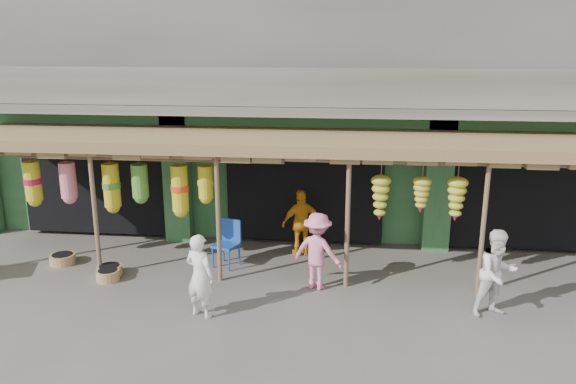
# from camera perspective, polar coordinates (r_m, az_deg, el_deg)

# --- Properties ---
(ground) EXTENTS (80.00, 80.00, 0.00)m
(ground) POSITION_cam_1_polar(r_m,az_deg,el_deg) (11.40, 0.79, -8.88)
(ground) COLOR #514C47
(ground) RESTS_ON ground
(building) EXTENTS (16.40, 6.80, 7.00)m
(building) POSITION_cam_1_polar(r_m,az_deg,el_deg) (15.32, 2.61, 10.38)
(building) COLOR gray
(building) RESTS_ON ground
(awning) EXTENTS (14.00, 2.70, 2.79)m
(awning) POSITION_cam_1_polar(r_m,az_deg,el_deg) (11.41, 0.37, 4.66)
(awning) COLOR brown
(awning) RESTS_ON ground
(blue_chair) EXTENTS (0.61, 0.62, 0.99)m
(blue_chair) POSITION_cam_1_polar(r_m,az_deg,el_deg) (11.99, -6.11, -4.89)
(blue_chair) COLOR #18469D
(blue_chair) RESTS_ON ground
(basket_left) EXTENTS (0.54, 0.54, 0.21)m
(basket_left) POSITION_cam_1_polar(r_m,az_deg,el_deg) (12.11, -17.69, -7.61)
(basket_left) COLOR olive
(basket_left) RESTS_ON ground
(basket_mid) EXTENTS (0.60, 0.60, 0.21)m
(basket_mid) POSITION_cam_1_polar(r_m,az_deg,el_deg) (13.06, -21.92, -6.33)
(basket_mid) COLOR olive
(basket_mid) RESTS_ON ground
(basket_right) EXTENTS (0.57, 0.57, 0.21)m
(basket_right) POSITION_cam_1_polar(r_m,az_deg,el_deg) (11.89, -17.82, -8.05)
(basket_right) COLOR #A17A4B
(basket_right) RESTS_ON ground
(person_front) EXTENTS (0.64, 0.54, 1.50)m
(person_front) POSITION_cam_1_polar(r_m,az_deg,el_deg) (9.82, -8.96, -8.41)
(person_front) COLOR white
(person_front) RESTS_ON ground
(person_right) EXTENTS (0.92, 0.83, 1.56)m
(person_right) POSITION_cam_1_polar(r_m,az_deg,el_deg) (10.36, 20.47, -7.76)
(person_right) COLOR white
(person_right) RESTS_ON ground
(person_vendor) EXTENTS (0.96, 0.67, 1.51)m
(person_vendor) POSITION_cam_1_polar(r_m,az_deg,el_deg) (12.37, 1.40, -3.17)
(person_vendor) COLOR orange
(person_vendor) RESTS_ON ground
(person_shopper) EXTENTS (1.12, 0.89, 1.51)m
(person_shopper) POSITION_cam_1_polar(r_m,az_deg,el_deg) (10.78, 3.03, -6.02)
(person_shopper) COLOR pink
(person_shopper) RESTS_ON ground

